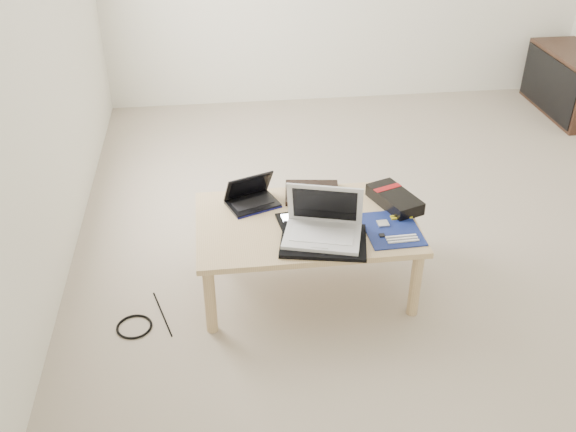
{
  "coord_description": "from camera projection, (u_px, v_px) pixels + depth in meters",
  "views": [
    {
      "loc": [
        -1.15,
        -3.24,
        2.14
      ],
      "look_at": [
        -0.82,
        -0.57,
        0.44
      ],
      "focal_mm": 40.0,
      "sensor_mm": 36.0,
      "label": 1
    }
  ],
  "objects": [
    {
      "name": "tablet",
      "position": [
        302.0,
        220.0,
        3.21
      ],
      "size": [
        0.25,
        0.21,
        0.01
      ],
      "color": "black",
      "rests_on": "coffee_table"
    },
    {
      "name": "remote",
      "position": [
        350.0,
        215.0,
        3.24
      ],
      "size": [
        0.06,
        0.23,
        0.02
      ],
      "color": "silver",
      "rests_on": "coffee_table"
    },
    {
      "name": "neoprene_sleeve",
      "position": [
        323.0,
        241.0,
        3.05
      ],
      "size": [
        0.46,
        0.37,
        0.02
      ],
      "primitive_type": "cube",
      "rotation": [
        0.0,
        0.0,
        -0.21
      ],
      "color": "black",
      "rests_on": "coffee_table"
    },
    {
      "name": "white_laptop",
      "position": [
        323.0,
        225.0,
        3.05
      ],
      "size": [
        0.42,
        0.34,
        0.25
      ],
      "color": "silver",
      "rests_on": "neoprene_sleeve"
    },
    {
      "name": "floor_cable_coil",
      "position": [
        134.0,
        327.0,
        3.14
      ],
      "size": [
        0.2,
        0.2,
        0.01
      ],
      "primitive_type": "torus",
      "rotation": [
        0.0,
        0.0,
        -0.14
      ],
      "color": "black",
      "rests_on": "ground"
    },
    {
      "name": "cable_coil",
      "position": [
        295.0,
        224.0,
        3.18
      ],
      "size": [
        0.13,
        0.13,
        0.01
      ],
      "primitive_type": "torus",
      "rotation": [
        0.0,
        0.0,
        0.33
      ],
      "color": "black",
      "rests_on": "coffee_table"
    },
    {
      "name": "book",
      "position": [
        312.0,
        193.0,
        3.42
      ],
      "size": [
        0.31,
        0.27,
        0.03
      ],
      "color": "black",
      "rests_on": "coffee_table"
    },
    {
      "name": "netbook",
      "position": [
        251.0,
        198.0,
        3.33
      ],
      "size": [
        0.3,
        0.26,
        0.17
      ],
      "color": "black",
      "rests_on": "coffee_table"
    },
    {
      "name": "media_cabinet",
      "position": [
        571.0,
        83.0,
        5.25
      ],
      "size": [
        0.41,
        0.9,
        0.5
      ],
      "color": "#392317",
      "rests_on": "ground"
    },
    {
      "name": "coffee_table",
      "position": [
        306.0,
        229.0,
        3.24
      ],
      "size": [
        1.1,
        0.7,
        0.4
      ],
      "color": "tan",
      "rests_on": "ground"
    },
    {
      "name": "floor_cable_trail",
      "position": [
        162.0,
        314.0,
        3.22
      ],
      "size": [
        0.11,
        0.34,
        0.01
      ],
      "primitive_type": "cylinder",
      "rotation": [
        1.57,
        0.0,
        0.29
      ],
      "color": "black",
      "rests_on": "ground"
    },
    {
      "name": "ground",
      "position": [
        407.0,
        218.0,
        3.98
      ],
      "size": [
        4.0,
        4.0,
        0.0
      ],
      "primitive_type": "plane",
      "color": "#B1A18F",
      "rests_on": "ground"
    },
    {
      "name": "gpu_box",
      "position": [
        394.0,
        199.0,
        3.33
      ],
      "size": [
        0.26,
        0.35,
        0.07
      ],
      "color": "black",
      "rests_on": "coffee_table"
    },
    {
      "name": "motherboard",
      "position": [
        392.0,
        229.0,
        3.15
      ],
      "size": [
        0.27,
        0.34,
        0.02
      ],
      "color": "#0C0F4F",
      "rests_on": "coffee_table"
    }
  ]
}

